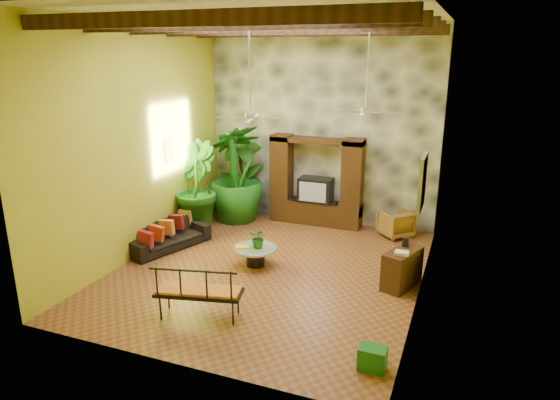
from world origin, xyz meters
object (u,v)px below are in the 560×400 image
at_px(tall_plant_b, 195,187).
at_px(coffee_table, 255,254).
at_px(ceiling_fan_front, 250,106).
at_px(side_console, 402,269).
at_px(tall_plant_c, 236,173).
at_px(sofa, 167,236).
at_px(tall_plant_a, 242,172).
at_px(iron_bench, 196,290).
at_px(wicker_armchair, 396,224).
at_px(ceiling_fan_back, 366,101).
at_px(green_bin, 373,358).
at_px(entertainment_center, 316,188).

bearing_deg(tall_plant_b, coffee_table, -32.52).
height_order(ceiling_fan_front, side_console, ceiling_fan_front).
bearing_deg(tall_plant_c, tall_plant_b, -119.05).
height_order(sofa, tall_plant_c, tall_plant_c).
relative_size(sofa, tall_plant_a, 0.83).
height_order(ceiling_fan_front, iron_bench, ceiling_fan_front).
relative_size(tall_plant_b, iron_bench, 1.46).
distance_m(wicker_armchair, iron_bench, 5.77).
bearing_deg(ceiling_fan_back, sofa, -167.56).
bearing_deg(green_bin, iron_bench, 174.35).
xyz_separation_m(entertainment_center, green_bin, (2.65, -5.70, -0.80)).
bearing_deg(ceiling_fan_front, ceiling_fan_back, 41.63).
distance_m(coffee_table, green_bin, 4.03).
distance_m(wicker_armchair, tall_plant_c, 4.28).
bearing_deg(wicker_armchair, sofa, -15.65).
height_order(ceiling_fan_front, tall_plant_c, ceiling_fan_front).
relative_size(entertainment_center, side_console, 2.59).
xyz_separation_m(ceiling_fan_back, wicker_armchair, (0.51, 1.74, -3.08)).
height_order(tall_plant_c, coffee_table, tall_plant_c).
distance_m(entertainment_center, iron_bench, 5.43).
relative_size(ceiling_fan_front, wicker_armchair, 2.62).
bearing_deg(ceiling_fan_front, tall_plant_c, 121.34).
distance_m(ceiling_fan_front, tall_plant_c, 4.14).
bearing_deg(iron_bench, ceiling_fan_front, 71.10).
height_order(wicker_armchair, tall_plant_c, tall_plant_c).
bearing_deg(tall_plant_a, iron_bench, -72.13).
relative_size(ceiling_fan_front, side_console, 2.01).
bearing_deg(entertainment_center, tall_plant_a, 179.63).
bearing_deg(green_bin, entertainment_center, 114.93).
height_order(ceiling_fan_front, tall_plant_b, ceiling_fan_front).
xyz_separation_m(wicker_armchair, green_bin, (0.54, -5.50, -0.15)).
bearing_deg(ceiling_fan_back, wicker_armchair, 73.47).
xyz_separation_m(tall_plant_b, side_console, (5.30, -1.34, -0.76)).
height_order(tall_plant_a, tall_plant_c, tall_plant_c).
distance_m(tall_plant_a, side_console, 5.67).
height_order(entertainment_center, iron_bench, entertainment_center).
height_order(ceiling_fan_front, sofa, ceiling_fan_front).
xyz_separation_m(entertainment_center, wicker_armchair, (2.11, -0.20, -0.64)).
relative_size(iron_bench, side_console, 1.66).
distance_m(tall_plant_b, green_bin, 6.78).
relative_size(ceiling_fan_back, green_bin, 4.81).
bearing_deg(coffee_table, iron_bench, -90.32).
distance_m(entertainment_center, coffee_table, 3.14).
xyz_separation_m(entertainment_center, sofa, (-2.65, -2.87, -0.67)).
xyz_separation_m(coffee_table, green_bin, (3.02, -2.67, -0.09)).
xyz_separation_m(coffee_table, side_console, (3.02, 0.12, 0.11)).
height_order(entertainment_center, side_console, entertainment_center).
height_order(wicker_armchair, coffee_table, wicker_armchair).
height_order(ceiling_fan_back, tall_plant_a, ceiling_fan_back).
distance_m(entertainment_center, sofa, 3.97).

